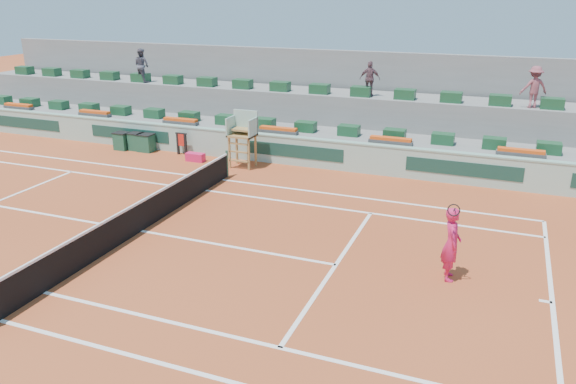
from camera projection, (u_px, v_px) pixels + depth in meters
name	position (u px, v px, depth m)	size (l,w,h in m)	color
ground	(141.00, 231.00, 17.70)	(90.00, 90.00, 0.00)	#9F411E
seating_tier_lower	(273.00, 136.00, 26.88)	(36.00, 4.00, 1.20)	gray
seating_tier_upper	(285.00, 115.00, 28.05)	(36.00, 2.40, 2.60)	gray
stadium_back_wall	(296.00, 92.00, 29.15)	(36.00, 0.40, 4.40)	gray
player_bag	(195.00, 157.00, 24.92)	(0.84, 0.37, 0.37)	#DB1C57
spectator_left	(142.00, 65.00, 29.39)	(0.85, 0.66, 1.74)	#4B4B57
spectator_mid	(370.00, 79.00, 25.47)	(0.92, 0.38, 1.58)	brown
spectator_right	(534.00, 87.00, 22.90)	(1.10, 0.63, 1.70)	#8A454E
court_lines	(141.00, 231.00, 17.70)	(23.89, 11.09, 0.01)	white
tennis_net	(140.00, 216.00, 17.53)	(0.10, 11.97, 1.10)	black
advertising_hoarding	(254.00, 146.00, 24.93)	(36.00, 0.34, 1.26)	#97BEAE
umpire_chair	(243.00, 131.00, 23.75)	(1.10, 0.90, 2.40)	olive
seat_row_lower	(265.00, 123.00, 25.81)	(32.90, 0.60, 0.44)	#174727
seat_row_upper	(280.00, 86.00, 27.01)	(32.90, 0.60, 0.44)	#174727
flower_planters	(228.00, 126.00, 25.66)	(26.80, 0.36, 0.28)	#444444
drink_cooler_a	(146.00, 143.00, 26.38)	(0.73, 0.63, 0.84)	#184A34
drink_cooler_b	(136.00, 141.00, 26.59)	(0.66, 0.57, 0.84)	#184A34
drink_cooler_c	(122.00, 141.00, 26.68)	(0.67, 0.58, 0.84)	#184A34
towel_rack	(182.00, 142.00, 25.78)	(0.58, 0.10, 1.03)	black
tennis_player	(452.00, 244.00, 14.47)	(0.61, 0.97, 2.28)	#DB1C57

